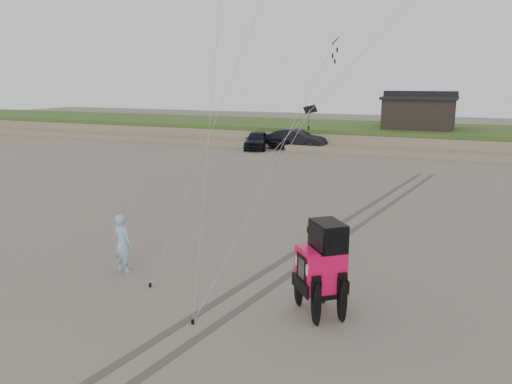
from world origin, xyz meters
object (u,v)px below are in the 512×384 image
at_px(truck_a, 257,140).
at_px(truck_b, 296,139).
at_px(man, 122,243).
at_px(jeep, 320,278).
at_px(cabin, 419,112).
at_px(truck_c, 287,139).

bearing_deg(truck_a, truck_b, 6.68).
bearing_deg(truck_a, man, -90.25).
bearing_deg(truck_b, man, -169.80).
distance_m(jeep, man, 6.59).
relative_size(cabin, truck_b, 1.19).
relative_size(truck_a, jeep, 0.88).
distance_m(truck_a, truck_b, 3.48).
xyz_separation_m(truck_b, truck_c, (-1.10, 0.79, -0.15)).
relative_size(jeep, man, 2.78).
relative_size(cabin, man, 3.34).
bearing_deg(man, cabin, -87.91).
distance_m(truck_a, truck_c, 2.99).
relative_size(truck_b, man, 2.81).
bearing_deg(jeep, truck_a, 165.80).
xyz_separation_m(truck_b, man, (4.54, -29.98, 0.07)).
bearing_deg(truck_b, truck_c, 55.94).
xyz_separation_m(truck_a, jeep, (14.35, -28.99, 0.19)).
relative_size(truck_c, man, 2.67).
bearing_deg(truck_c, truck_b, -26.54).
relative_size(cabin, truck_a, 1.36).
bearing_deg(cabin, truck_a, -151.33).
distance_m(cabin, truck_a, 15.03).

